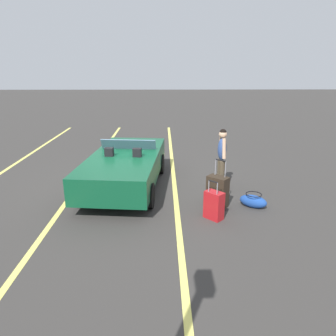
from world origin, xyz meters
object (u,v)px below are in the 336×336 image
Objects in this scene: suitcase_large_black at (217,191)px; duffel_bag at (253,201)px; traveler_person at (222,156)px; suitcase_medium_bright at (214,205)px; convertible_car at (127,164)px.

suitcase_large_black is 0.87m from duffel_bag.
duffel_bag is at bearing 113.11° from traveler_person.
suitcase_large_black is 1.27× the size of suitcase_medium_bright.
traveler_person reaches higher than suitcase_medium_bright.
suitcase_medium_bright is 1.90m from traveler_person.
duffel_bag is at bearing 125.07° from suitcase_large_black.
suitcase_large_black is (-1.49, -2.28, -0.22)m from convertible_car.
convertible_car reaches higher than duffel_bag.
traveler_person reaches higher than duffel_bag.
suitcase_medium_bright is 1.27× the size of duffel_bag.
suitcase_medium_bright is at bearing 72.66° from traveler_person.
traveler_person reaches higher than convertible_car.
traveler_person is at bearing -153.19° from suitcase_large_black.
suitcase_medium_bright is at bearing -129.95° from convertible_car.
suitcase_medium_bright is at bearing 25.07° from suitcase_large_black.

